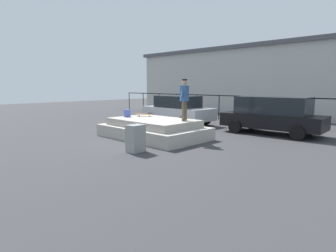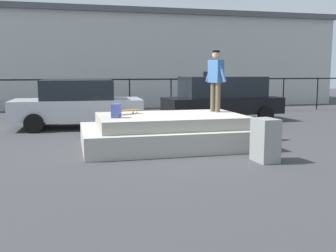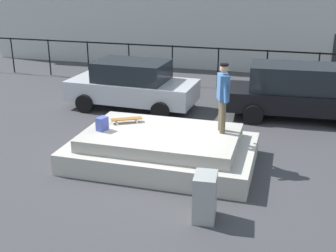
{
  "view_description": "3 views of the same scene",
  "coord_description": "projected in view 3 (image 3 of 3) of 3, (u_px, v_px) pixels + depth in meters",
  "views": [
    {
      "loc": [
        9.3,
        -8.58,
        2.35
      ],
      "look_at": [
        0.0,
        0.94,
        0.45
      ],
      "focal_mm": 30.64,
      "sensor_mm": 36.0,
      "label": 1
    },
    {
      "loc": [
        -2.67,
        -10.04,
        2.01
      ],
      "look_at": [
        0.19,
        1.41,
        0.35
      ],
      "focal_mm": 41.63,
      "sensor_mm": 36.0,
      "label": 2
    },
    {
      "loc": [
        2.89,
        -9.67,
        4.73
      ],
      "look_at": [
        -0.09,
        0.71,
        0.79
      ],
      "focal_mm": 45.86,
      "sensor_mm": 36.0,
      "label": 3
    }
  ],
  "objects": [
    {
      "name": "ground_plane",
      "position": [
        164.0,
        164.0,
        11.1
      ],
      "size": [
        60.0,
        60.0,
        0.0
      ],
      "primitive_type": "plane",
      "color": "#38383A"
    },
    {
      "name": "concrete_ledge",
      "position": [
        162.0,
        149.0,
        11.06
      ],
      "size": [
        4.7,
        2.93,
        0.85
      ],
      "color": "#ADA89E",
      "rests_on": "ground_plane"
    },
    {
      "name": "skateboarder",
      "position": [
        223.0,
        93.0,
        10.58
      ],
      "size": [
        0.38,
        0.85,
        1.75
      ],
      "color": "brown",
      "rests_on": "concrete_ledge"
    },
    {
      "name": "skateboard",
      "position": [
        126.0,
        119.0,
        11.52
      ],
      "size": [
        0.82,
        0.59,
        0.12
      ],
      "color": "brown",
      "rests_on": "concrete_ledge"
    },
    {
      "name": "backpack",
      "position": [
        102.0,
        124.0,
        10.95
      ],
      "size": [
        0.29,
        0.33,
        0.35
      ],
      "primitive_type": "cube",
      "rotation": [
        0.0,
        0.0,
        4.34
      ],
      "color": "#3F4C99",
      "rests_on": "concrete_ledge"
    },
    {
      "name": "car_silver_sedan_near",
      "position": [
        132.0,
        84.0,
        15.31
      ],
      "size": [
        4.61,
        2.35,
        1.72
      ],
      "color": "#B7B7BC",
      "rests_on": "ground_plane"
    },
    {
      "name": "car_black_hatchback_mid",
      "position": [
        300.0,
        91.0,
        14.23
      ],
      "size": [
        4.82,
        2.34,
        1.81
      ],
      "color": "black",
      "rests_on": "ground_plane"
    },
    {
      "name": "utility_box",
      "position": [
        205.0,
        197.0,
        8.51
      ],
      "size": [
        0.49,
        0.63,
        0.97
      ],
      "primitive_type": "cube",
      "rotation": [
        0.0,
        0.0,
        0.08
      ],
      "color": "gray",
      "rests_on": "ground_plane"
    },
    {
      "name": "fence_row",
      "position": [
        218.0,
        60.0,
        17.96
      ],
      "size": [
        24.06,
        0.06,
        1.69
      ],
      "color": "black",
      "rests_on": "ground_plane"
    },
    {
      "name": "warehouse_building",
      "position": [
        241.0,
        8.0,
        23.99
      ],
      "size": [
        26.69,
        8.59,
        5.44
      ],
      "color": "#B2B2AD",
      "rests_on": "ground_plane"
    }
  ]
}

